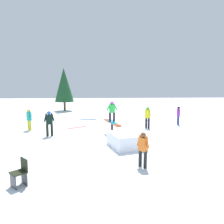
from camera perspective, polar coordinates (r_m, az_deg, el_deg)
ground_plane at (r=13.21m, az=-0.00°, el=-6.49°), size 60.00×60.00×0.00m
rail_feature at (r=13.04m, az=-0.00°, el=-3.26°), size 2.29×0.94×0.91m
snow_kicker_ramp at (r=11.19m, az=3.78°, el=-7.32°), size 2.16×1.96×0.71m
main_rider_on_rail at (r=12.91m, az=-0.00°, el=-0.00°), size 1.39×0.68×1.25m
bystander_black at (r=13.71m, az=-16.06°, el=-2.55°), size 0.38×0.61×1.55m
bystander_teal at (r=15.77m, az=-20.84°, el=-1.58°), size 0.54×0.51×1.46m
bystander_orange at (r=8.58m, az=8.08°, el=-9.24°), size 0.52×0.45×1.39m
bystander_yellow at (r=15.61m, az=9.29°, el=-1.12°), size 0.58×0.39×1.52m
bystander_purple at (r=17.43m, az=16.94°, el=-0.63°), size 0.64×0.27×1.41m
loose_snowboard_navy at (r=19.22m, az=-6.25°, el=-1.88°), size 0.44×1.42×0.02m
loose_snowboard_coral at (r=15.94m, az=-9.11°, el=-4.01°), size 1.00×1.36×0.02m
loose_snowboard_white at (r=18.50m, az=7.64°, el=-2.30°), size 0.78×1.45×0.02m
folding_chair at (r=7.77m, az=-22.89°, el=-14.57°), size 0.62×0.62×0.88m
pine_tree_near at (r=24.89m, az=-12.42°, el=6.94°), size 2.10×2.10×4.78m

